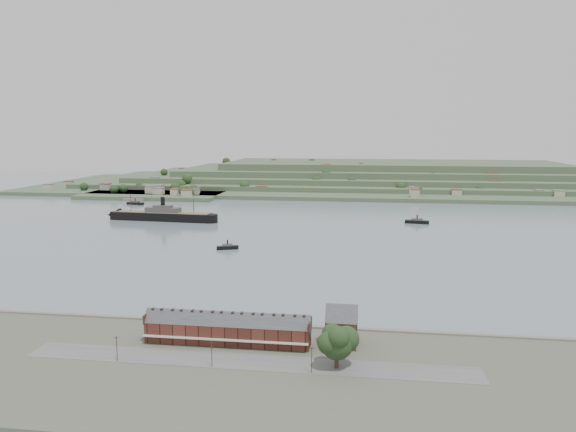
# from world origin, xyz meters

# --- Properties ---
(ground) EXTENTS (1400.00, 1400.00, 0.00)m
(ground) POSITION_xyz_m (0.00, 0.00, 0.00)
(ground) COLOR slate
(ground) RESTS_ON ground
(near_shore) EXTENTS (220.00, 80.00, 2.60)m
(near_shore) POSITION_xyz_m (0.00, -186.75, 1.01)
(near_shore) COLOR #4C5142
(near_shore) RESTS_ON ground
(terrace_row) EXTENTS (55.60, 9.80, 11.07)m
(terrace_row) POSITION_xyz_m (-10.00, -168.02, 6.84)
(terrace_row) COLOR #401D16
(terrace_row) RESTS_ON ground
(gabled_building) EXTENTS (10.40, 10.18, 14.09)m
(gabled_building) POSITION_xyz_m (27.50, -164.00, 8.19)
(gabled_building) COLOR #401D16
(gabled_building) RESTS_ON ground
(far_peninsula) EXTENTS (760.00, 309.00, 30.00)m
(far_peninsula) POSITION_xyz_m (27.91, 393.10, 11.88)
(far_peninsula) COLOR #394F35
(far_peninsula) RESTS_ON ground
(steamship) EXTENTS (96.17, 18.32, 23.06)m
(steamship) POSITION_xyz_m (-132.67, 86.84, 4.26)
(steamship) COLOR black
(steamship) RESTS_ON ground
(tugboat) EXTENTS (13.56, 8.09, 5.93)m
(tugboat) POSITION_xyz_m (-49.74, -13.34, 1.45)
(tugboat) COLOR black
(tugboat) RESTS_ON ground
(ferry_west) EXTENTS (17.93, 8.20, 6.49)m
(ferry_west) POSITION_xyz_m (-191.87, 177.80, 1.56)
(ferry_west) COLOR black
(ferry_west) RESTS_ON ground
(ferry_east) EXTENTS (18.95, 8.17, 6.88)m
(ferry_east) POSITION_xyz_m (73.19, 102.35, 1.66)
(ferry_east) COLOR black
(ferry_east) RESTS_ON ground
(fig_tree) EXTENTS (12.32, 10.67, 13.75)m
(fig_tree) POSITION_xyz_m (27.35, -182.83, 10.39)
(fig_tree) COLOR #3C281B
(fig_tree) RESTS_ON ground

